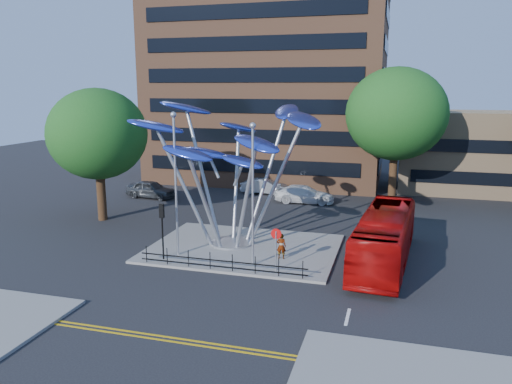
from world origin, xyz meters
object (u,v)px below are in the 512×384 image
(leaf_sculpture, at_px, (230,142))
(pedestrian, at_px, (281,246))
(tree_left, at_px, (97,134))
(street_lamp_left, at_px, (175,172))
(red_bus, at_px, (385,237))
(parked_car_left, at_px, (151,189))
(tree_right, at_px, (396,114))
(traffic_light_island, at_px, (162,220))
(parked_car_mid, at_px, (264,186))
(parked_car_right, at_px, (304,194))
(street_lamp_right, at_px, (253,182))
(no_entry_sign_island, at_px, (276,242))

(leaf_sculpture, height_order, pedestrian, leaf_sculpture)
(tree_left, height_order, street_lamp_left, tree_left)
(red_bus, bearing_deg, parked_car_left, 155.13)
(tree_right, relative_size, red_bus, 1.05)
(tree_left, distance_m, traffic_light_island, 12.44)
(tree_left, xyz_separation_m, pedestrian, (15.84, -5.47, -5.86))
(parked_car_mid, bearing_deg, leaf_sculpture, -174.49)
(leaf_sculpture, height_order, parked_car_right, leaf_sculpture)
(parked_car_left, height_order, parked_car_mid, parked_car_left)
(street_lamp_right, distance_m, red_bus, 8.61)
(tree_right, height_order, street_lamp_left, tree_right)
(street_lamp_left, bearing_deg, no_entry_sign_island, -8.61)
(red_bus, height_order, parked_car_left, red_bus)
(leaf_sculpture, bearing_deg, pedestrian, -28.84)
(street_lamp_right, height_order, traffic_light_island, street_lamp_right)
(tree_right, height_order, no_entry_sign_island, tree_right)
(street_lamp_right, bearing_deg, parked_car_mid, 103.10)
(leaf_sculpture, bearing_deg, parked_car_left, 135.95)
(tree_left, height_order, leaf_sculpture, tree_left)
(street_lamp_right, bearing_deg, street_lamp_left, 174.29)
(tree_right, bearing_deg, red_bus, -90.57)
(no_entry_sign_island, bearing_deg, street_lamp_left, 171.39)
(tree_right, distance_m, tree_left, 25.09)
(red_bus, bearing_deg, pedestrian, -162.90)
(tree_left, relative_size, traffic_light_island, 3.01)
(street_lamp_left, xyz_separation_m, parked_car_right, (4.84, 16.78, -4.58))
(parked_car_left, xyz_separation_m, parked_car_right, (14.41, 1.99, -0.05))
(tree_right, height_order, street_lamp_right, tree_right)
(street_lamp_left, xyz_separation_m, street_lamp_right, (5.00, -0.50, -0.26))
(leaf_sculpture, xyz_separation_m, parked_car_mid, (-2.09, 16.32, -6.11))
(street_lamp_right, bearing_deg, red_bus, 21.17)
(street_lamp_left, bearing_deg, pedestrian, 9.21)
(no_entry_sign_island, bearing_deg, parked_car_right, 95.33)
(leaf_sculpture, height_order, street_lamp_right, leaf_sculpture)
(traffic_light_island, height_order, parked_car_left, traffic_light_island)
(parked_car_right, bearing_deg, tree_left, 122.09)
(tree_right, xyz_separation_m, parked_car_left, (-22.07, -3.71, -7.21))
(tree_right, height_order, pedestrian, tree_right)
(street_lamp_left, relative_size, street_lamp_right, 1.06)
(parked_car_right, bearing_deg, traffic_light_island, 159.73)
(parked_car_left, bearing_deg, leaf_sculpture, -127.94)
(traffic_light_island, distance_m, parked_car_mid, 20.60)
(parked_car_right, bearing_deg, tree_right, -80.84)
(tree_right, distance_m, parked_car_right, 10.69)
(tree_right, relative_size, parked_car_left, 2.49)
(traffic_light_island, bearing_deg, street_lamp_left, 63.43)
(traffic_light_island, bearing_deg, parked_car_right, 73.27)
(parked_car_right, bearing_deg, leaf_sculpture, 166.40)
(street_lamp_left, distance_m, traffic_light_island, 2.96)
(red_bus, distance_m, parked_car_right, 16.28)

